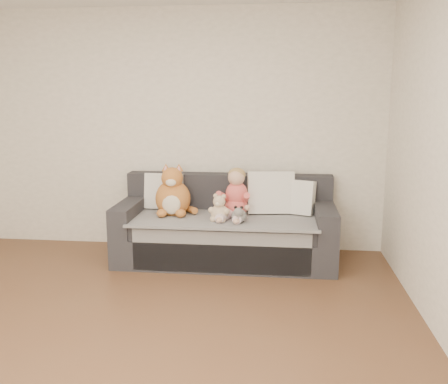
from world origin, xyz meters
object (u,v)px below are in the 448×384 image
Objects in this scene: plush_cat at (173,195)px; teddy_bear at (219,210)px; toddler at (236,196)px; sofa at (226,230)px; sippy_cup at (217,213)px.

teddy_bear is at bearing -26.75° from plush_cat.
toddler reaches higher than teddy_bear.
sofa is 0.38m from teddy_bear.
sippy_cup is (-0.04, 0.08, -0.05)m from teddy_bear.
sofa is at bearing 94.07° from teddy_bear.
toddler is 4.46× the size of sippy_cup.
sofa is 0.39m from toddler.
plush_cat is (-0.54, -0.05, 0.37)m from sofa.
sofa reaches higher than teddy_bear.
sofa is 3.97× the size of plush_cat.
sippy_cup is at bearing 127.39° from teddy_bear.
sofa reaches higher than sippy_cup.
toddler is 0.26m from sippy_cup.
teddy_bear is (0.50, -0.21, -0.09)m from plush_cat.
plush_cat is at bearing -175.20° from sofa.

